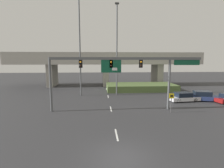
% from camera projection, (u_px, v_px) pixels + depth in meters
% --- Properties ---
extents(ground_plane, '(160.00, 160.00, 0.00)m').
position_uv_depth(ground_plane, '(121.00, 157.00, 11.28)').
color(ground_plane, '#2D2D30').
extents(lane_markings, '(0.14, 41.72, 0.01)m').
position_uv_depth(lane_markings, '(109.00, 102.00, 26.28)').
color(lane_markings, silver).
rests_on(lane_markings, ground).
extents(signal_gantry, '(18.54, 0.44, 6.56)m').
position_uv_depth(signal_gantry, '(122.00, 67.00, 21.15)').
color(signal_gantry, '#515456').
rests_on(signal_gantry, ground).
extents(speed_limit_sign, '(0.60, 0.11, 2.38)m').
position_uv_depth(speed_limit_sign, '(171.00, 100.00, 20.56)').
color(speed_limit_sign, '#4C4C4C').
rests_on(speed_limit_sign, ground).
extents(highway_light_pole_near, '(0.70, 0.36, 17.06)m').
position_uv_depth(highway_light_pole_near, '(80.00, 44.00, 29.63)').
color(highway_light_pole_near, '#515456').
rests_on(highway_light_pole_near, ground).
extents(highway_light_pole_far, '(0.70, 0.36, 16.00)m').
position_uv_depth(highway_light_pole_far, '(117.00, 48.00, 30.96)').
color(highway_light_pole_far, '#515456').
rests_on(highway_light_pole_far, ground).
extents(overpass_bridge, '(45.74, 7.00, 8.02)m').
position_uv_depth(overpass_bridge, '(106.00, 63.00, 42.79)').
color(overpass_bridge, '#A39E93').
rests_on(overpass_bridge, ground).
extents(grass_embankment, '(14.12, 6.82, 1.27)m').
position_uv_depth(grass_embankment, '(141.00, 87.00, 36.61)').
color(grass_embankment, '#4C6033').
rests_on(grass_embankment, ground).
extents(parked_sedan_near_right, '(4.70, 2.38, 1.37)m').
position_uv_depth(parked_sedan_near_right, '(184.00, 97.00, 26.45)').
color(parked_sedan_near_right, silver).
rests_on(parked_sedan_near_right, ground).
extents(parked_sedan_mid_right, '(4.89, 2.94, 1.49)m').
position_uv_depth(parked_sedan_mid_right, '(203.00, 96.00, 26.85)').
color(parked_sedan_mid_right, navy).
rests_on(parked_sedan_mid_right, ground).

